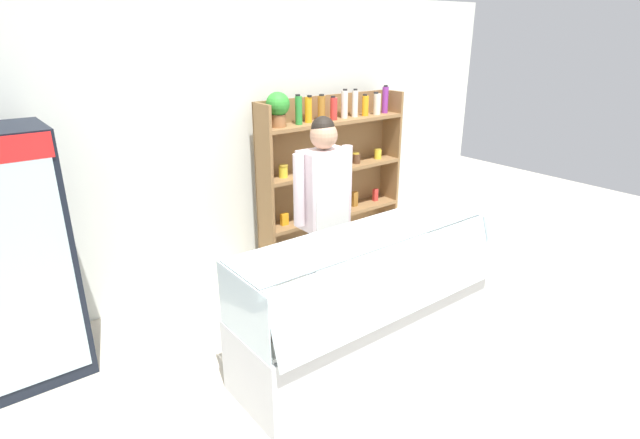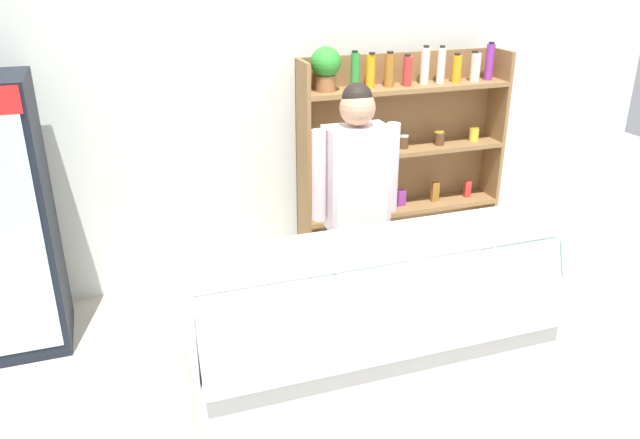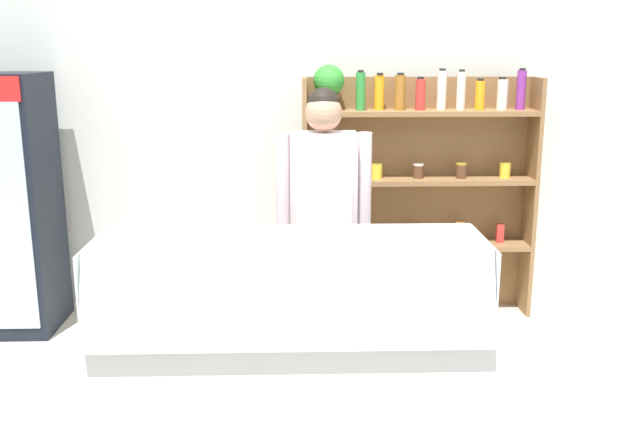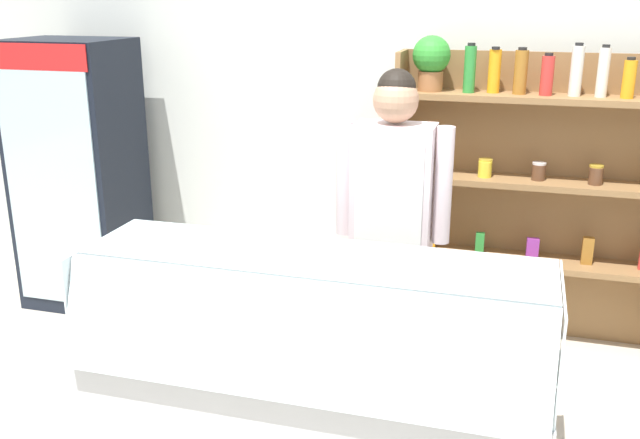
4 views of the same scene
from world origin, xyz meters
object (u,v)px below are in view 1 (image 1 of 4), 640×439
shop_clerk (324,200)px  shelving_unit (327,167)px  drinks_fridge (10,262)px  deli_display_case (365,321)px

shop_clerk → shelving_unit: bearing=50.2°
drinks_fridge → shop_clerk: (2.26, -0.58, 0.13)m
drinks_fridge → shop_clerk: size_ratio=1.04×
shelving_unit → drinks_fridge: bearing=-175.3°
shelving_unit → deli_display_case: 1.96m
drinks_fridge → deli_display_case: size_ratio=0.88×
deli_display_case → shop_clerk: 1.07m
drinks_fridge → shelving_unit: bearing=4.7°
shelving_unit → shop_clerk: 1.07m
deli_display_case → shop_clerk: (0.21, 0.77, 0.72)m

